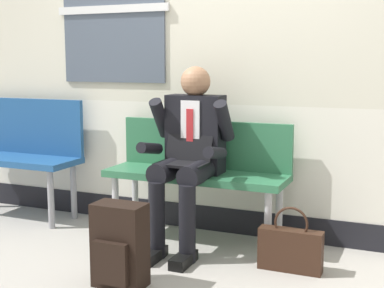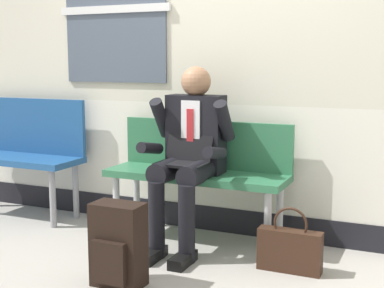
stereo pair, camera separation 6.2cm
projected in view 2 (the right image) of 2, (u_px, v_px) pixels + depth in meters
name	position (u px, v px, depth m)	size (l,w,h in m)	color
ground_plane	(193.00, 258.00, 3.61)	(18.00, 18.00, 0.00)	#9E9991
station_wall	(229.00, 37.00, 3.99)	(6.95, 0.16, 2.97)	beige
bench_with_person	(200.00, 167.00, 3.92)	(1.32, 0.42, 0.87)	#2D6B47
bench_empty	(26.00, 148.00, 4.57)	(1.06, 0.42, 0.99)	navy
person_seated	(189.00, 152.00, 3.72)	(0.57, 0.70, 1.27)	black
backpack	(118.00, 246.00, 3.13)	(0.30, 0.22, 0.49)	black
handbag	(290.00, 249.00, 3.36)	(0.40, 0.10, 0.41)	#331E14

